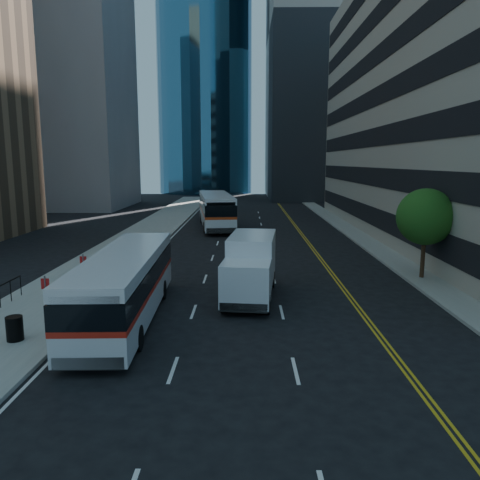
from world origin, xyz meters
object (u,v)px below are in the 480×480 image
(bus_front, at_px, (126,284))
(box_truck, at_px, (251,266))
(trash_can, at_px, (15,328))
(street_tree, at_px, (425,217))
(bus_rear, at_px, (216,209))

(bus_front, height_order, box_truck, box_truck)
(box_truck, bearing_deg, trash_can, -139.15)
(street_tree, relative_size, bus_front, 0.45)
(street_tree, xyz_separation_m, bus_front, (-15.24, -7.10, -2.05))
(street_tree, distance_m, bus_rear, 25.39)
(bus_rear, bearing_deg, box_truck, -90.15)
(bus_front, xyz_separation_m, box_truck, (5.35, 3.38, 0.02))
(bus_front, distance_m, bus_rear, 28.77)
(street_tree, distance_m, box_truck, 10.76)
(box_truck, bearing_deg, bus_front, -141.81)
(bus_front, height_order, trash_can, bus_front)
(street_tree, height_order, box_truck, street_tree)
(bus_rear, bearing_deg, trash_can, -107.55)
(street_tree, bearing_deg, bus_rear, 121.49)
(bus_front, distance_m, box_truck, 6.33)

